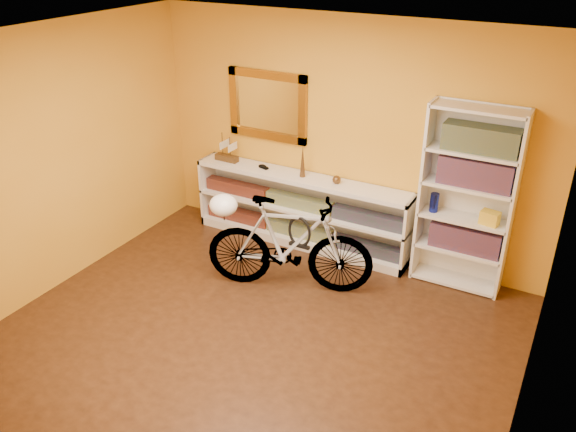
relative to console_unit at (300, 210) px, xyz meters
The scene contains 24 objects.
floor 1.92m from the console_unit, 76.24° to the right, with size 4.50×4.00×0.01m, color black.
ceiling 2.87m from the console_unit, 76.24° to the right, with size 4.50×4.00×0.01m, color silver.
back_wall 1.00m from the console_unit, 23.14° to the left, with size 4.50×0.01×2.60m, color orange.
left_wall 2.71m from the console_unit, 134.93° to the right, with size 0.01×4.00×2.60m, color orange.
right_wall 3.37m from the console_unit, 33.91° to the right, with size 0.01×4.00×2.60m, color orange.
gilt_mirror 1.24m from the console_unit, 163.47° to the left, with size 0.98×0.06×0.78m, color #8D6219.
wall_socket 1.37m from the console_unit, ahead, with size 0.09×0.01×0.09m, color silver.
console_unit is the anchor object (origin of this frame).
cd_row_lower 0.26m from the console_unit, 90.00° to the right, with size 2.50×0.13×0.14m, color black.
cd_row_upper 0.11m from the console_unit, 90.00° to the right, with size 2.50×0.13×0.14m, color navy.
model_ship 1.16m from the console_unit, behind, with size 0.29×0.11×0.34m, color #3A2510, non-canonical shape.
toy_car 0.64m from the console_unit, behind, with size 0.00×0.00×0.00m, color black.
bronze_ornament 0.61m from the console_unit, ahead, with size 0.06×0.06×0.37m, color #54381C.
decorative_orb 0.64m from the console_unit, ahead, with size 0.09×0.09×0.09m, color #54381C.
bookcase 1.89m from the console_unit, ahead, with size 0.90×0.30×1.90m, color silver, non-canonical shape.
book_row_a 1.87m from the console_unit, ahead, with size 0.70×0.22×0.26m, color maroon.
book_row_b 2.04m from the console_unit, ahead, with size 0.70×0.22×0.28m, color maroon.
book_row_c 2.20m from the console_unit, ahead, with size 0.70×0.22×0.25m, color #163C4F.
travel_mug 1.58m from the console_unit, ahead, with size 0.09×0.09×0.20m, color navy.
red_tin 1.98m from the console_unit, ahead, with size 0.15×0.15×0.20m, color maroon.
yellow_bag 2.11m from the console_unit, ahead, with size 0.17×0.12×0.14m, color gold.
bicycle 0.96m from the console_unit, 69.24° to the right, with size 1.73×0.45×1.01m, color silver.
helmet 1.24m from the console_unit, 104.43° to the right, with size 0.29×0.27×0.22m, color white.
u_lock 0.99m from the console_unit, 63.19° to the right, with size 0.25×0.25×0.03m, color black.
Camera 1 is at (2.30, -3.54, 3.38)m, focal length 36.34 mm.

